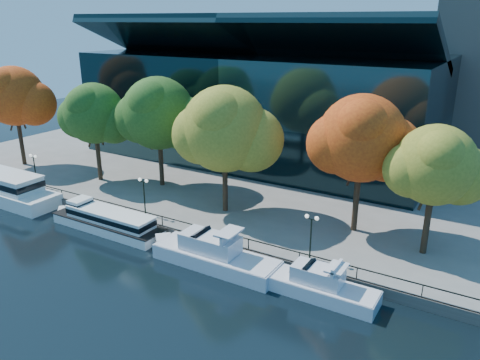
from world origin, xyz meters
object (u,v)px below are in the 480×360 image
Objects in this scene: tree_4 at (363,140)px; lamp_0 at (34,163)px; tree_2 at (159,115)px; lamp_2 at (311,227)px; large_vessel at (5,188)px; tree_5 at (437,167)px; cruiser_far at (317,284)px; tree_1 at (95,115)px; cruiser_near at (211,253)px; tree_3 at (226,131)px; lamp_1 at (144,188)px; tree_0 at (15,97)px; tour_boat at (105,219)px.

tree_4 is 3.32× the size of lamp_0.
lamp_2 is at bearing -19.45° from tree_2.
tree_5 reaches higher than large_vessel.
large_vessel is 40.01m from cruiser_far.
tree_4 is (33.09, 1.77, 0.62)m from tree_1.
lamp_2 is at bearing -144.40° from tree_5.
cruiser_near is 20.54m from tree_5.
tree_3 is 3.35× the size of lamp_1.
cruiser_far is (40.00, -0.26, -0.54)m from large_vessel.
tree_0 is 1.03× the size of tree_2.
tree_1 is 1.07× the size of tree_5.
tree_5 is 2.88× the size of lamp_0.
cruiser_far is 0.73× the size of tree_4.
lamp_1 is 1.00× the size of lamp_2.
tree_2 is (14.63, 11.65, 8.32)m from large_vessel.
lamp_0 is (-28.86, 3.94, 2.82)m from cruiser_near.
tree_1 is 33.15m from tree_4.
tree_1 is at bearing 137.99° from tour_boat.
tree_4 is (13.55, 2.30, 0.26)m from tree_3.
tree_5 is at bearing 2.32° from tree_3.
tree_4 is 3.32× the size of lamp_1.
lamp_0 is at bearing -172.36° from tree_5.
lamp_2 reaches higher than cruiser_near.
tour_boat is 1.04× the size of tree_0.
tree_0 is 28.33m from lamp_1.
cruiser_far is 18.88m from tree_3.
tree_3 is 10.46m from lamp_1.
cruiser_near is (13.55, -0.53, 0.01)m from tour_boat.
tree_0 is 3.43× the size of lamp_2.
cruiser_near is at bearing -22.20° from tree_1.
cruiser_near is at bearing -178.78° from cruiser_far.
tree_0 is 3.43× the size of lamp_1.
cruiser_far is at bearing 1.22° from cruiser_near.
tree_3 is (19.55, -0.53, 0.36)m from tree_1.
tree_5 reaches higher than lamp_2.
tree_0 is 12.45m from lamp_0.
cruiser_far is 2.43× the size of lamp_2.
tree_2 is 10.98m from lamp_1.
tree_2 is 1.00× the size of tree_4.
tree_4 is at bearing 11.11° from lamp_0.
tour_boat is 32.15m from tree_5.
tour_boat is 1.46× the size of cruiser_far.
cruiser_near is 21.48m from tree_2.
tree_3 reaches higher than cruiser_near.
tour_boat is 3.55× the size of lamp_1.
lamp_2 is (7.72, 3.94, 2.82)m from cruiser_near.
tree_2 is 3.33× the size of lamp_0.
tree_1 is 39.87m from tree_5.
tree_0 is 14.53m from tree_1.
tree_0 is 22.97m from tree_2.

